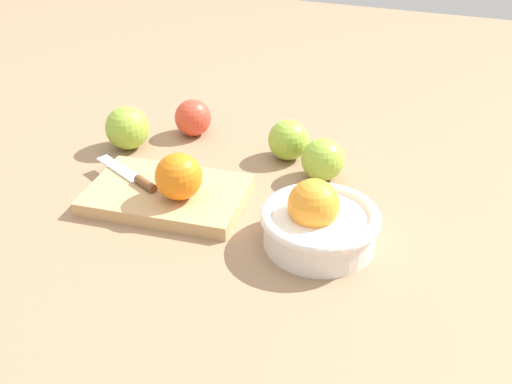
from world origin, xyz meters
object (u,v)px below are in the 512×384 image
Objects in this scene: cutting_board at (167,195)px; apple_front_right_2 at (127,128)px; apple_front_right at (193,118)px; apple_front_left_2 at (288,140)px; knife at (134,177)px; orange_on_board at (179,177)px; apple_front_left at (323,160)px; bowl at (319,222)px.

cutting_board is 3.08× the size of apple_front_right_2.
cutting_board is at bearing 105.26° from apple_front_right.
apple_front_left_2 is (-0.29, -0.06, -0.00)m from apple_front_right_2.
knife is at bearing 90.09° from apple_front_right.
apple_front_left_2 is at bearing -116.10° from orange_on_board.
apple_front_right_2 reaches higher than apple_front_left.
apple_front_left is 0.09m from apple_front_left_2.
apple_front_right_2 is at bearing -22.05° from bowl.
apple_front_left reaches higher than apple_front_right.
apple_front_right_2 is at bearing -55.90° from knife.
cutting_board is 0.06m from orange_on_board.
knife is (0.31, -0.03, -0.01)m from bowl.
cutting_board is at bearing -5.72° from bowl.
apple_front_left is 0.91× the size of apple_front_right_2.
apple_front_left_2 reaches higher than cutting_board.
apple_front_left_2 is (-0.10, -0.21, -0.02)m from orange_on_board.
knife is (0.06, -0.01, 0.02)m from cutting_board.
apple_front_right_2 is at bearing -39.92° from orange_on_board.
orange_on_board reaches higher than apple_front_right.
bowl reaches higher than apple_front_right_2.
orange_on_board is (0.22, -0.01, 0.02)m from bowl.
bowl is at bearing 117.23° from apple_front_left_2.
bowl is 2.12× the size of apple_front_right_2.
apple_front_left_2 is (-0.14, -0.20, 0.02)m from cutting_board.
bowl is at bearing 174.28° from cutting_board.
apple_front_right is at bearing -38.84° from bowl.
orange_on_board is at bearing -3.00° from bowl.
bowl reaches higher than apple_front_left.
orange_on_board is at bearing 155.96° from cutting_board.
cutting_board is 3.40× the size of apple_front_left_2.
orange_on_board is 0.49× the size of knife.
apple_front_left is 1.00× the size of apple_front_left_2.
apple_front_right is (0.06, -0.23, 0.02)m from cutting_board.
apple_front_left_2 is at bearing -32.61° from apple_front_left.
bowl reaches higher than apple_front_left_2.
bowl is 0.69× the size of cutting_board.
apple_front_right reaches higher than cutting_board.
orange_on_board is 1.00× the size of apple_front_left.
apple_front_left_2 is (0.08, -0.05, 0.00)m from apple_front_left.
knife is at bearing -6.44° from cutting_board.
orange_on_board is (-0.03, 0.01, 0.05)m from cutting_board.
apple_front_left is (-0.21, -0.15, 0.02)m from cutting_board.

